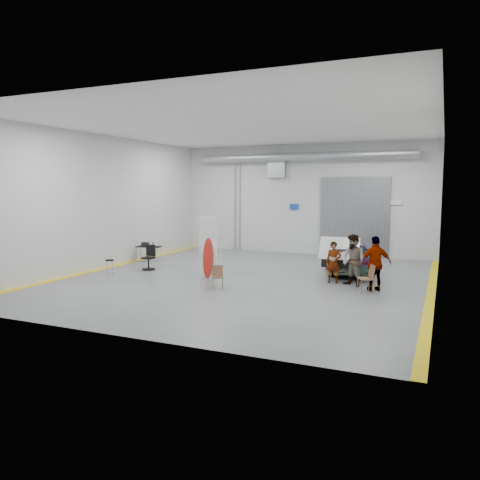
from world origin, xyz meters
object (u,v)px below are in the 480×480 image
at_px(person_c, 376,264).
at_px(person_b, 353,260).
at_px(folding_chair_near, 218,282).
at_px(work_table, 148,246).
at_px(shop_stool, 110,268).
at_px(folding_chair_far, 365,284).
at_px(office_chair, 149,259).
at_px(sedan_car, 349,257).
at_px(surfboard_display, 208,252).
at_px(person_a, 333,262).

bearing_deg(person_c, person_b, -55.20).
relative_size(folding_chair_near, work_table, 0.64).
height_order(person_c, shop_stool, person_c).
xyz_separation_m(folding_chair_far, office_chair, (-9.56, 0.90, 0.17)).
height_order(sedan_car, work_table, sedan_car).
bearing_deg(surfboard_display, person_c, -0.99).
distance_m(sedan_car, folding_chair_far, 4.17).
distance_m(person_a, work_table, 9.76).
bearing_deg(sedan_car, person_b, 86.44).
height_order(surfboard_display, shop_stool, surfboard_display).
bearing_deg(folding_chair_far, shop_stool, -110.85).
bearing_deg(sedan_car, person_c, 97.32).
bearing_deg(folding_chair_far, folding_chair_near, -101.42).
bearing_deg(office_chair, sedan_car, 15.88).
distance_m(folding_chair_far, shop_stool, 10.14).
height_order(folding_chair_far, work_table, folding_chair_far).
bearing_deg(work_table, person_c, -12.18).
bearing_deg(surfboard_display, office_chair, 164.74).
bearing_deg(folding_chair_near, surfboard_display, 99.56).
relative_size(person_a, office_chair, 1.48).
height_order(surfboard_display, office_chair, surfboard_display).
bearing_deg(office_chair, folding_chair_far, -9.73).
xyz_separation_m(surfboard_display, folding_chair_far, (6.25, -0.20, -0.77)).
bearing_deg(person_a, folding_chair_far, -47.17).
bearing_deg(surfboard_display, folding_chair_near, -55.97).
bearing_deg(shop_stool, person_a, 15.67).
distance_m(surfboard_display, folding_chair_near, 2.22).
xyz_separation_m(sedan_car, shop_stool, (-8.75, -5.11, -0.31)).
distance_m(shop_stool, work_table, 4.21).
bearing_deg(person_b, surfboard_display, -140.70).
bearing_deg(office_chair, person_c, -6.84).
bearing_deg(surfboard_display, person_a, 8.89).
relative_size(person_a, folding_chair_far, 1.63).
height_order(work_table, office_chair, office_chair).
height_order(person_a, office_chair, person_a).
height_order(sedan_car, person_c, person_c).
xyz_separation_m(person_a, person_c, (1.66, -0.78, 0.17)).
height_order(shop_stool, office_chair, office_chair).
relative_size(surfboard_display, office_chair, 2.45).
height_order(folding_chair_near, folding_chair_far, folding_chair_far).
height_order(sedan_car, folding_chair_far, sedan_car).
bearing_deg(shop_stool, surfboard_display, 19.84).
relative_size(shop_stool, work_table, 0.55).
relative_size(person_a, person_c, 0.82).
xyz_separation_m(person_a, folding_chair_near, (-3.60, -2.70, -0.54)).
distance_m(sedan_car, person_c, 3.82).
bearing_deg(shop_stool, person_c, 9.07).
bearing_deg(work_table, folding_chair_near, -35.83).
height_order(person_b, work_table, person_b).
xyz_separation_m(person_a, person_b, (0.81, -0.32, 0.16)).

